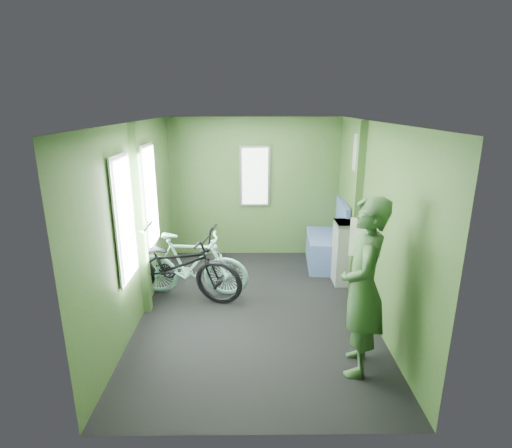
{
  "coord_description": "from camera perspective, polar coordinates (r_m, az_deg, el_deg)",
  "views": [
    {
      "loc": [
        -0.04,
        -4.52,
        2.5
      ],
      "look_at": [
        0.0,
        0.1,
        1.1
      ],
      "focal_mm": 28.0,
      "sensor_mm": 36.0,
      "label": 1
    }
  ],
  "objects": [
    {
      "name": "room",
      "position": [
        4.68,
        -0.45,
        3.72
      ],
      "size": [
        4.0,
        4.02,
        2.31
      ],
      "color": "black",
      "rests_on": "ground"
    },
    {
      "name": "bench_seat",
      "position": [
        6.47,
        10.13,
        -3.22
      ],
      "size": [
        0.62,
        1.03,
        1.05
      ],
      "rotation": [
        0.0,
        0.0,
        -0.07
      ],
      "color": "navy",
      "rests_on": "ground"
    },
    {
      "name": "bicycle_black",
      "position": [
        5.53,
        -11.36,
        -10.36
      ],
      "size": [
        2.02,
        1.3,
        1.07
      ],
      "primitive_type": "imported",
      "rotation": [
        0.0,
        -0.15,
        1.28
      ],
      "color": "black",
      "rests_on": "ground"
    },
    {
      "name": "waste_box",
      "position": [
        5.85,
        12.41,
        -4.02
      ],
      "size": [
        0.27,
        0.38,
        0.91
      ],
      "primitive_type": "cube",
      "color": "slate",
      "rests_on": "ground"
    },
    {
      "name": "bicycle_mint",
      "position": [
        5.55,
        -9.15,
        -10.14
      ],
      "size": [
        1.59,
        0.73,
        0.99
      ],
      "primitive_type": "imported",
      "rotation": [
        0.0,
        -0.17,
        1.47
      ],
      "color": "#9BE3DA",
      "rests_on": "ground"
    },
    {
      "name": "passenger",
      "position": [
        3.87,
        15.04,
        -8.76
      ],
      "size": [
        0.55,
        0.72,
        1.73
      ],
      "rotation": [
        0.0,
        0.0,
        -1.81
      ],
      "color": "#2E4E2A",
      "rests_on": "ground"
    }
  ]
}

